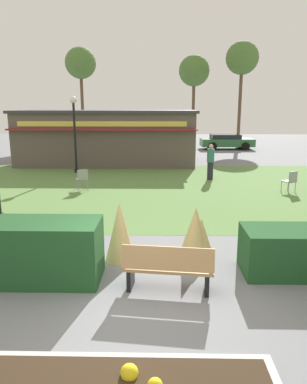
% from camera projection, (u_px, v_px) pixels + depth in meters
% --- Properties ---
extents(ground_plane, '(80.00, 80.00, 0.00)m').
position_uv_depth(ground_plane, '(137.00, 296.00, 6.80)').
color(ground_plane, slate).
extents(lawn_patch, '(36.00, 12.00, 0.01)m').
position_uv_depth(lawn_patch, '(151.00, 187.00, 15.84)').
color(lawn_patch, '#5B8442').
rests_on(lawn_patch, ground_plane).
extents(park_bench, '(1.75, 0.71, 0.95)m').
position_uv_depth(park_bench, '(168.00, 268.00, 6.88)').
color(park_bench, tan).
rests_on(park_bench, ground_plane).
extents(hedge_left, '(2.16, 1.10, 1.22)m').
position_uv_depth(hedge_left, '(46.00, 251.00, 7.32)').
color(hedge_left, '#1E4C23').
rests_on(hedge_left, ground_plane).
extents(hedge_right, '(2.63, 1.10, 0.96)m').
position_uv_depth(hedge_right, '(306.00, 252.00, 7.65)').
color(hedge_right, '#1E4C23').
rests_on(hedge_right, ground_plane).
extents(ornamental_grass_behind_left, '(0.68, 0.68, 1.36)m').
position_uv_depth(ornamental_grass_behind_left, '(120.00, 232.00, 8.24)').
color(ornamental_grass_behind_left, tan).
rests_on(ornamental_grass_behind_left, ground_plane).
extents(ornamental_grass_behind_right, '(0.62, 0.62, 0.92)m').
position_uv_depth(ornamental_grass_behind_right, '(201.00, 238.00, 8.52)').
color(ornamental_grass_behind_right, tan).
rests_on(ornamental_grass_behind_right, ground_plane).
extents(ornamental_grass_behind_center, '(0.61, 0.61, 1.22)m').
position_uv_depth(ornamental_grass_behind_center, '(195.00, 233.00, 8.39)').
color(ornamental_grass_behind_center, tan).
rests_on(ornamental_grass_behind_center, ground_plane).
extents(ornamental_grass_behind_far, '(0.76, 0.76, 1.17)m').
position_uv_depth(ornamental_grass_behind_far, '(196.00, 232.00, 8.53)').
color(ornamental_grass_behind_far, tan).
rests_on(ornamental_grass_behind_far, ground_plane).
extents(lamppost_far, '(0.36, 0.36, 3.92)m').
position_uv_depth(lamppost_far, '(74.00, 125.00, 18.86)').
color(lamppost_far, black).
rests_on(lamppost_far, ground_plane).
extents(food_kiosk, '(10.62, 4.69, 3.18)m').
position_uv_depth(food_kiosk, '(108.00, 137.00, 22.27)').
color(food_kiosk, '#594C47').
rests_on(food_kiosk, ground_plane).
extents(cafe_chair_west, '(0.60, 0.60, 0.89)m').
position_uv_depth(cafe_chair_west, '(291.00, 180.00, 14.79)').
color(cafe_chair_west, gray).
rests_on(cafe_chair_west, ground_plane).
extents(cafe_chair_east, '(0.58, 0.58, 0.89)m').
position_uv_depth(cafe_chair_east, '(82.00, 178.00, 15.21)').
color(cafe_chair_east, gray).
rests_on(cafe_chair_east, ground_plane).
extents(person_strolling, '(0.34, 0.34, 1.69)m').
position_uv_depth(person_strolling, '(210.00, 162.00, 17.35)').
color(person_strolling, '#23232D').
rests_on(person_strolling, ground_plane).
extents(parked_car_west_slot, '(4.29, 2.24, 1.20)m').
position_uv_depth(parked_car_west_slot, '(93.00, 141.00, 30.00)').
color(parked_car_west_slot, black).
rests_on(parked_car_west_slot, ground_plane).
extents(parked_car_center_slot, '(4.31, 2.26, 1.20)m').
position_uv_depth(parked_car_center_slot, '(156.00, 141.00, 29.89)').
color(parked_car_center_slot, '#B7BABF').
rests_on(parked_car_center_slot, ground_plane).
extents(parked_car_east_slot, '(4.26, 2.18, 1.20)m').
position_uv_depth(parked_car_east_slot, '(226.00, 141.00, 29.77)').
color(parked_car_east_slot, '#2D6638').
rests_on(parked_car_east_slot, ground_plane).
extents(tree_left_bg, '(2.80, 2.80, 8.61)m').
position_uv_depth(tree_left_bg, '(81.00, 64.00, 33.18)').
color(tree_left_bg, brown).
rests_on(tree_left_bg, ground_plane).
extents(tree_right_bg, '(2.80, 2.80, 7.97)m').
position_uv_depth(tree_right_bg, '(194.00, 71.00, 33.55)').
color(tree_right_bg, brown).
rests_on(tree_right_bg, ground_plane).
extents(tree_center_bg, '(2.80, 2.80, 8.84)m').
position_uv_depth(tree_center_bg, '(242.00, 59.00, 31.46)').
color(tree_center_bg, brown).
rests_on(tree_center_bg, ground_plane).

